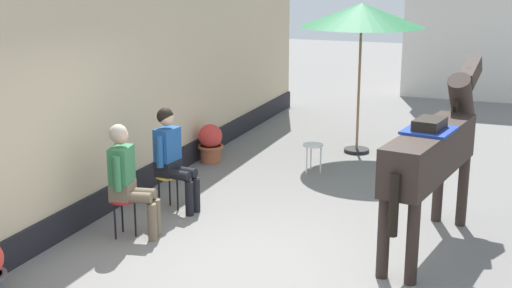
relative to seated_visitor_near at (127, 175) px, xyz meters
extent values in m
plane|color=slate|center=(1.68, 2.73, -0.78)|extent=(40.00, 40.00, 0.00)
cube|color=#CCB793|center=(-0.87, 1.23, 0.92)|extent=(0.30, 14.00, 3.40)
cube|color=black|center=(-0.85, 1.23, -0.60)|extent=(0.34, 14.00, 0.36)
cube|color=silver|center=(3.08, 11.67, 0.52)|extent=(3.20, 2.40, 2.60)
cylinder|color=red|center=(-0.06, -0.01, -0.31)|extent=(0.34, 0.34, 0.03)
cylinder|color=black|center=(0.07, 0.01, -0.55)|extent=(0.02, 0.02, 0.45)
cylinder|color=black|center=(-0.16, 0.09, -0.55)|extent=(0.02, 0.02, 0.45)
cylinder|color=black|center=(-0.11, -0.15, -0.55)|extent=(0.02, 0.02, 0.45)
cube|color=brown|center=(-0.06, -0.01, -0.20)|extent=(0.30, 0.36, 0.20)
cube|color=#337247|center=(-0.06, -0.01, 0.12)|extent=(0.28, 0.38, 0.44)
sphere|color=tan|center=(-0.06, -0.01, 0.47)|extent=(0.20, 0.20, 0.20)
sphere|color=#B2A38E|center=(-0.08, -0.02, 0.50)|extent=(0.22, 0.22, 0.22)
cylinder|color=brown|center=(0.11, 0.10, -0.25)|extent=(0.40, 0.20, 0.13)
cylinder|color=brown|center=(0.29, 0.14, -0.55)|extent=(0.11, 0.11, 0.46)
cylinder|color=brown|center=(0.14, -0.05, -0.25)|extent=(0.40, 0.20, 0.13)
cylinder|color=brown|center=(0.32, -0.02, -0.55)|extent=(0.11, 0.11, 0.46)
cylinder|color=#337247|center=(-0.08, 0.19, 0.07)|extent=(0.09, 0.09, 0.42)
cylinder|color=#337247|center=(-0.01, -0.20, 0.07)|extent=(0.09, 0.09, 0.42)
cylinder|color=gold|center=(-0.01, 1.03, -0.31)|extent=(0.34, 0.34, 0.03)
cylinder|color=black|center=(0.13, 1.02, -0.55)|extent=(0.02, 0.02, 0.45)
cylinder|color=black|center=(-0.07, 1.16, -0.55)|extent=(0.02, 0.02, 0.45)
cylinder|color=black|center=(-0.10, 0.92, -0.55)|extent=(0.02, 0.02, 0.45)
cube|color=black|center=(-0.01, 1.03, -0.20)|extent=(0.28, 0.35, 0.20)
cube|color=#1E4C8C|center=(-0.01, 1.03, 0.12)|extent=(0.26, 0.36, 0.44)
sphere|color=tan|center=(-0.01, 1.03, 0.47)|extent=(0.20, 0.20, 0.20)
sphere|color=black|center=(-0.03, 1.04, 0.50)|extent=(0.22, 0.22, 0.22)
cylinder|color=black|center=(0.19, 1.09, -0.25)|extent=(0.39, 0.17, 0.13)
cylinder|color=black|center=(0.37, 1.07, -0.55)|extent=(0.11, 0.11, 0.46)
cylinder|color=black|center=(0.17, 0.93, -0.25)|extent=(0.39, 0.17, 0.13)
cylinder|color=black|center=(0.36, 0.91, -0.55)|extent=(0.11, 0.11, 0.46)
cylinder|color=#1E4C8C|center=(0.03, 1.23, 0.07)|extent=(0.09, 0.09, 0.42)
cylinder|color=#1E4C8C|center=(-0.02, 0.83, 0.07)|extent=(0.09, 0.09, 0.42)
cube|color=#2D231E|center=(3.39, 0.89, 0.38)|extent=(0.81, 2.24, 0.52)
cylinder|color=#2D231E|center=(3.40, 1.88, -0.33)|extent=(0.13, 0.13, 0.90)
cylinder|color=#2D231E|center=(3.71, 1.83, -0.33)|extent=(0.13, 0.13, 0.90)
cylinder|color=#2D231E|center=(3.07, -0.03, -0.33)|extent=(0.13, 0.13, 0.90)
cylinder|color=#2D231E|center=(3.38, -0.09, -0.33)|extent=(0.13, 0.13, 0.90)
cylinder|color=#2D231E|center=(3.59, 2.07, 0.77)|extent=(0.38, 0.67, 0.73)
cube|color=#2D231E|center=(3.65, 2.41, 1.08)|extent=(0.27, 0.55, 0.40)
cube|color=black|center=(3.59, 2.05, 0.91)|extent=(0.15, 0.63, 0.48)
cylinder|color=black|center=(3.19, -0.24, 0.11)|extent=(0.12, 0.12, 0.65)
cube|color=navy|center=(3.37, 0.79, 0.66)|extent=(0.59, 0.68, 0.03)
cube|color=black|center=(3.37, 0.79, 0.73)|extent=(0.35, 0.48, 0.12)
cylinder|color=#A85638|center=(-0.46, 3.34, -0.64)|extent=(0.34, 0.34, 0.28)
cylinder|color=#A85638|center=(-0.46, 3.34, -0.52)|extent=(0.43, 0.43, 0.04)
sphere|color=red|center=(-0.46, 3.34, -0.34)|extent=(0.40, 0.40, 0.40)
cylinder|color=black|center=(1.68, 4.82, -0.75)|extent=(0.44, 0.44, 0.06)
cylinder|color=olive|center=(1.68, 4.82, 0.32)|extent=(0.04, 0.04, 2.20)
cone|color=#1E6638|center=(1.68, 4.82, 1.60)|extent=(2.10, 2.10, 0.40)
cylinder|color=white|center=(1.30, 3.37, -0.33)|extent=(0.32, 0.32, 0.03)
cylinder|color=silver|center=(1.43, 3.37, -0.56)|extent=(0.02, 0.02, 0.43)
cylinder|color=silver|center=(1.24, 3.48, -0.56)|extent=(0.02, 0.02, 0.43)
cylinder|color=silver|center=(1.24, 3.26, -0.56)|extent=(0.02, 0.02, 0.43)
camera|label=1|loc=(4.24, -6.75, 2.41)|focal=48.44mm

